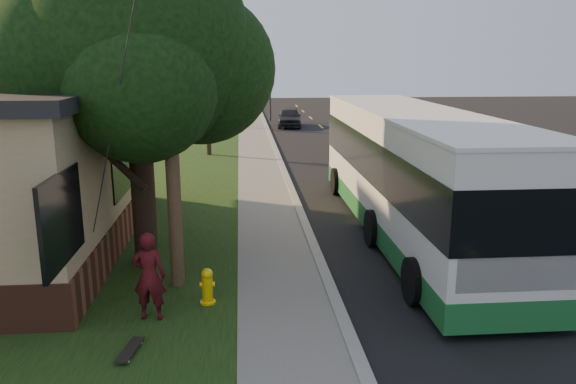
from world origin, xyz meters
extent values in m
plane|color=black|center=(0.00, 0.00, 0.00)|extent=(120.00, 120.00, 0.00)
cube|color=black|center=(4.00, 10.00, 0.01)|extent=(8.00, 80.00, 0.01)
cube|color=gray|center=(0.00, 10.00, 0.06)|extent=(0.25, 80.00, 0.12)
cube|color=slate|center=(-1.00, 10.00, 0.04)|extent=(2.00, 80.00, 0.08)
cube|color=black|center=(-4.50, 10.00, 0.04)|extent=(5.00, 80.00, 0.07)
cylinder|color=yellow|center=(-2.60, 0.00, 0.35)|extent=(0.22, 0.22, 0.55)
sphere|color=yellow|center=(-2.60, 0.00, 0.69)|extent=(0.24, 0.24, 0.24)
cylinder|color=yellow|center=(-2.60, 0.00, 0.47)|extent=(0.30, 0.10, 0.10)
cylinder|color=yellow|center=(-2.60, 0.00, 0.47)|extent=(0.10, 0.18, 0.10)
cylinder|color=yellow|center=(-2.60, 0.00, 0.09)|extent=(0.32, 0.32, 0.04)
cylinder|color=#473321|center=(-3.30, 1.00, 4.57)|extent=(0.30, 0.30, 9.00)
cylinder|color=#2D2D30|center=(-4.20, -0.10, 3.80)|extent=(2.52, 3.21, 7.60)
cylinder|color=black|center=(-4.20, 2.50, 2.07)|extent=(0.56, 0.56, 4.00)
sphere|color=black|center=(-4.20, 2.50, 5.27)|extent=(5.20, 5.20, 5.20)
sphere|color=black|center=(-2.80, 3.10, 4.67)|extent=(3.60, 3.60, 3.60)
sphere|color=black|center=(-5.40, 2.10, 4.97)|extent=(3.80, 3.80, 3.80)
sphere|color=black|center=(-3.90, 1.20, 4.37)|extent=(3.20, 3.20, 3.20)
sphere|color=black|center=(-4.80, 3.90, 5.67)|extent=(3.40, 3.40, 3.40)
sphere|color=black|center=(-3.30, 3.70, 6.27)|extent=(3.00, 3.00, 3.00)
cylinder|color=black|center=(-3.50, 18.00, 1.72)|extent=(0.24, 0.24, 3.30)
cylinder|color=black|center=(-3.50, 18.00, 3.37)|extent=(1.38, 0.57, 2.01)
cylinder|color=black|center=(-3.50, 18.00, 3.37)|extent=(0.74, 1.21, 1.58)
cylinder|color=black|center=(-3.50, 18.00, 3.37)|extent=(0.65, 1.05, 1.95)
cylinder|color=black|center=(-3.50, 18.00, 3.37)|extent=(1.28, 0.53, 1.33)
cylinder|color=black|center=(-3.50, 18.00, 3.37)|extent=(0.75, 1.21, 1.70)
cylinder|color=black|center=(-3.00, 30.00, 1.58)|extent=(0.24, 0.24, 3.03)
cylinder|color=black|center=(-3.00, 30.00, 3.10)|extent=(1.38, 0.57, 2.01)
cylinder|color=black|center=(-3.00, 30.00, 3.10)|extent=(0.74, 1.21, 1.58)
cylinder|color=black|center=(-3.00, 30.00, 3.10)|extent=(0.65, 1.05, 1.95)
cylinder|color=black|center=(-3.00, 30.00, 3.10)|extent=(1.28, 0.53, 1.33)
cylinder|color=black|center=(-3.00, 30.00, 3.10)|extent=(0.75, 1.21, 1.70)
cylinder|color=#2D2D30|center=(0.50, 34.00, 2.75)|extent=(0.16, 0.16, 5.50)
imported|color=black|center=(0.50, 34.00, 4.50)|extent=(0.18, 0.22, 1.10)
cube|color=silver|center=(2.95, 4.48, 1.99)|extent=(2.69, 12.93, 2.91)
cube|color=#1C632E|center=(2.95, 4.48, 0.48)|extent=(2.71, 12.95, 0.59)
cube|color=black|center=(2.95, 4.48, 2.21)|extent=(2.73, 12.97, 1.19)
cube|color=black|center=(2.95, -1.95, 1.83)|extent=(2.39, 0.06, 1.72)
cube|color=yellow|center=(2.95, -1.94, 3.29)|extent=(1.72, 0.06, 0.38)
cube|color=#FFF2CC|center=(2.14, -1.96, 0.59)|extent=(0.27, 0.04, 0.16)
cube|color=#FFF2CC|center=(3.76, -1.96, 0.59)|extent=(0.27, 0.04, 0.16)
cube|color=silver|center=(2.95, 4.48, 3.47)|extent=(2.74, 12.98, 0.08)
cylinder|color=black|center=(1.61, -0.26, 0.50)|extent=(0.30, 0.99, 0.99)
cylinder|color=black|center=(4.30, -0.26, 0.50)|extent=(0.30, 0.99, 0.99)
cylinder|color=black|center=(1.61, 3.41, 0.50)|extent=(0.30, 0.99, 0.99)
cylinder|color=black|center=(4.30, 3.41, 0.50)|extent=(0.30, 0.99, 0.99)
cylinder|color=black|center=(1.61, 9.23, 0.50)|extent=(0.30, 0.99, 0.99)
cylinder|color=black|center=(4.30, 9.23, 0.50)|extent=(0.30, 0.99, 0.99)
imported|color=#460E12|center=(-3.64, -0.61, 0.93)|extent=(0.67, 0.48, 1.72)
cube|color=black|center=(-3.80, -1.91, 0.14)|extent=(0.37, 0.89, 0.02)
cylinder|color=silver|center=(-3.86, -2.21, 0.10)|extent=(0.20, 0.09, 0.05)
cylinder|color=silver|center=(-3.75, -1.61, 0.10)|extent=(0.20, 0.09, 0.05)
cube|color=#133219|center=(-7.33, 6.53, 0.68)|extent=(1.71, 1.46, 1.29)
cube|color=#133219|center=(-7.33, 6.53, 1.37)|extent=(1.78, 1.53, 0.09)
imported|color=black|center=(1.69, 30.04, 0.70)|extent=(2.01, 4.22, 1.39)
camera|label=1|loc=(-1.87, -10.67, 4.93)|focal=35.00mm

